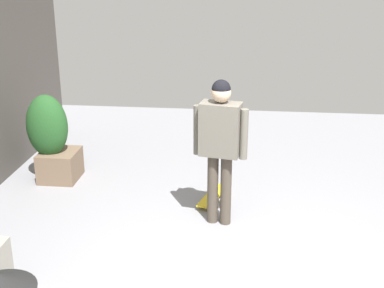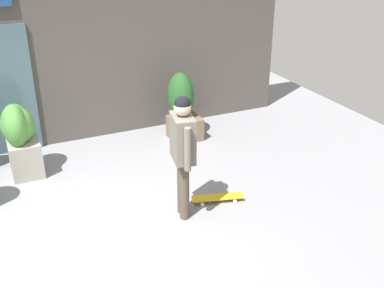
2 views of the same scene
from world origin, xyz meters
TOP-DOWN VIEW (x-y plane):
  - ground_plane at (0.00, 0.00)m, footprint 12.00×12.00m
  - skateboarder at (1.04, 0.11)m, footprint 0.34×0.63m
  - skateboard at (1.63, 0.23)m, footprint 0.78×0.37m
  - planter_box_right at (2.09, 2.55)m, footprint 0.56×0.68m

SIDE VIEW (x-z plane):
  - ground_plane at x=0.00m, z-range 0.00..0.00m
  - skateboard at x=1.63m, z-range 0.02..0.10m
  - planter_box_right at x=2.09m, z-range 0.04..1.29m
  - skateboarder at x=1.04m, z-range 0.21..1.96m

